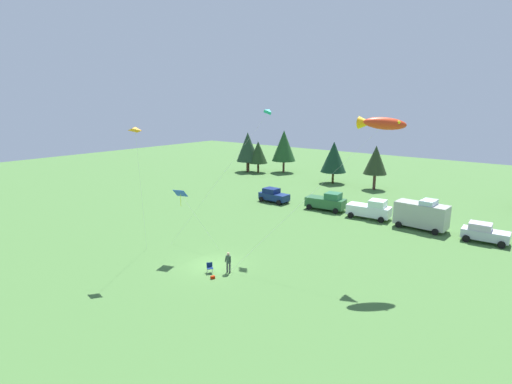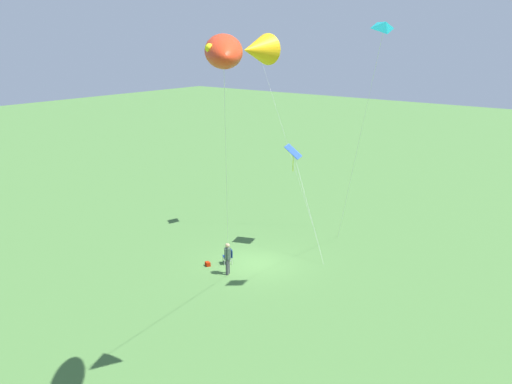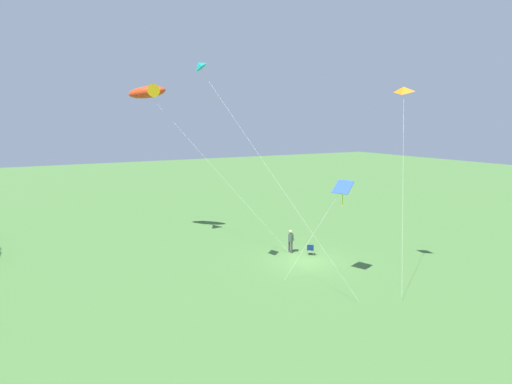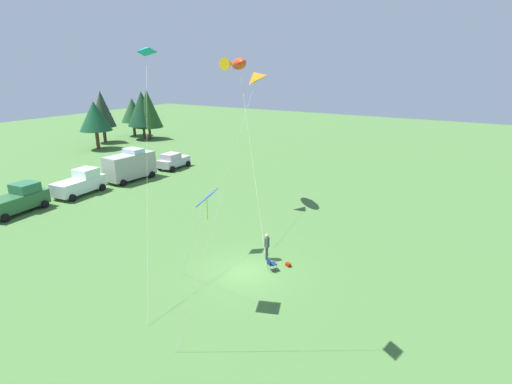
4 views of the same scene
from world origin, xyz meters
name	(u,v)px [view 3 (image 3 of 4)]	position (x,y,z in m)	size (l,w,h in m)	color
ground_plane	(304,261)	(0.00, 0.00, 0.00)	(160.00, 160.00, 0.00)	#457035
person_kite_flyer	(291,239)	(2.09, -0.25, 1.02)	(0.55, 0.44, 1.74)	#3A3940
folding_chair	(310,249)	(0.88, -1.19, 0.49)	(0.67, 0.67, 0.82)	navy
backpack_on_grass	(310,249)	(1.89, -1.88, 0.11)	(0.32, 0.22, 0.22)	#A91D05
kite_large_fish	(148,92)	(10.83, 7.64, 11.96)	(10.76, 9.40, 12.57)	red
kite_delta_teal	(199,67)	(0.38, 7.31, 12.66)	(7.90, 6.63, 13.05)	teal
kite_diamond_blue	(342,189)	(-3.63, -0.05, 5.67)	(2.10, 3.76, 6.13)	blue
kite_delta_orange	(403,91)	(-4.80, -3.42, 11.41)	(3.39, 2.80, 11.74)	orange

